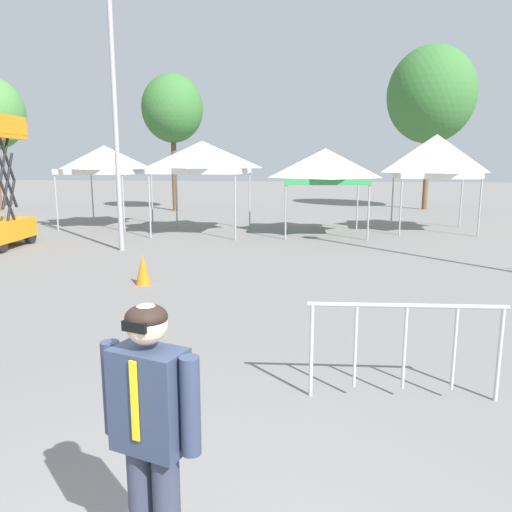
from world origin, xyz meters
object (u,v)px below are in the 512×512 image
canopy_tent_behind_left (325,166)px  canopy_tent_right_of_center (104,160)px  tree_behind_tents_left (431,95)px  traffic_cone_near_barrier (143,270)px  canopy_tent_behind_right (202,157)px  person_foreground (151,430)px  crowd_barrier_near_person (405,332)px  canopy_tent_far_left (436,156)px  light_pole_near_lift (113,81)px  tree_behind_tents_right (172,109)px

canopy_tent_behind_left → canopy_tent_right_of_center: bearing=173.4°
tree_behind_tents_left → canopy_tent_right_of_center: bearing=-145.8°
traffic_cone_near_barrier → canopy_tent_behind_right: bearing=94.5°
person_foreground → crowd_barrier_near_person: (1.85, 2.72, -0.28)m
canopy_tent_behind_right → tree_behind_tents_left: (9.98, 11.08, 3.41)m
canopy_tent_far_left → person_foreground: 17.78m
canopy_tent_behind_right → canopy_tent_far_left: bearing=12.2°
canopy_tent_right_of_center → light_pole_near_lift: light_pole_near_lift is taller
person_foreground → tree_behind_tents_right: 24.97m
tree_behind_tents_left → light_pole_near_lift: bearing=-127.5°
canopy_tent_right_of_center → tree_behind_tents_right: size_ratio=0.45×
canopy_tent_right_of_center → tree_behind_tents_left: 17.64m
canopy_tent_right_of_center → tree_behind_tents_right: tree_behind_tents_right is taller
canopy_tent_far_left → traffic_cone_near_barrier: bearing=-129.0°
canopy_tent_behind_left → tree_behind_tents_right: 11.76m
canopy_tent_behind_left → tree_behind_tents_right: (-8.02, 8.09, 2.91)m
canopy_tent_behind_right → tree_behind_tents_right: 9.54m
light_pole_near_lift → canopy_tent_right_of_center: bearing=118.0°
traffic_cone_near_barrier → canopy_tent_behind_left: bearing=65.3°
canopy_tent_behind_right → tree_behind_tents_left: size_ratio=0.38×
canopy_tent_right_of_center → traffic_cone_near_barrier: 10.71m
tree_behind_tents_right → canopy_tent_behind_right: bearing=-66.7°
light_pole_near_lift → tree_behind_tents_left: tree_behind_tents_left is taller
canopy_tent_far_left → tree_behind_tents_left: tree_behind_tents_left is taller
traffic_cone_near_barrier → person_foreground: bearing=-69.0°
person_foreground → crowd_barrier_near_person: size_ratio=0.85×
canopy_tent_behind_left → crowd_barrier_near_person: 12.90m
canopy_tent_behind_right → tree_behind_tents_left: 15.29m
crowd_barrier_near_person → canopy_tent_right_of_center: bearing=124.8°
tree_behind_tents_right → person_foreground: bearing=-73.4°
canopy_tent_behind_right → tree_behind_tents_left: tree_behind_tents_left is taller
canopy_tent_right_of_center → canopy_tent_behind_right: 4.52m
tree_behind_tents_right → crowd_barrier_near_person: tree_behind_tents_right is taller
person_foreground → canopy_tent_behind_right: bearing=102.7°
canopy_tent_right_of_center → tree_behind_tents_right: bearing=84.5°
tree_behind_tents_right → light_pole_near_lift: bearing=-80.3°
tree_behind_tents_left → crowd_barrier_near_person: 24.57m
canopy_tent_right_of_center → canopy_tent_far_left: size_ratio=0.90×
tree_behind_tents_right → crowd_barrier_near_person: (8.89, -20.85, -4.60)m
tree_behind_tents_left → canopy_tent_behind_right: bearing=-132.0°
canopy_tent_behind_right → traffic_cone_near_barrier: 8.26m
canopy_tent_behind_right → canopy_tent_far_left: 8.66m
canopy_tent_far_left → canopy_tent_behind_left: bearing=-160.0°
canopy_tent_behind_left → person_foreground: size_ratio=1.73×
canopy_tent_right_of_center → crowd_barrier_near_person: (9.58, -13.76, -1.92)m
canopy_tent_far_left → tree_behind_tents_left: bearing=80.7°
canopy_tent_behind_left → traffic_cone_near_barrier: bearing=-114.7°
tree_behind_tents_left → tree_behind_tents_right: bearing=-169.0°
canopy_tent_behind_left → crowd_barrier_near_person: canopy_tent_behind_left is taller
crowd_barrier_near_person → traffic_cone_near_barrier: crowd_barrier_near_person is taller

